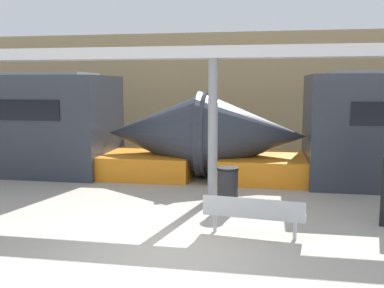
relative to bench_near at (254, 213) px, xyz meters
The scene contains 6 objects.
ground_plane 1.89m from the bench_near, 143.99° to the right, with size 60.00×60.00×0.00m, color #A8A093.
station_wall 10.81m from the bench_near, 98.01° to the left, with size 56.00×0.20×5.00m, color tan.
bench_near is the anchor object (origin of this frame).
trash_bin 1.75m from the bench_near, 111.06° to the left, with size 0.48×0.48×0.98m.
support_column_near 3.04m from the bench_near, 113.11° to the left, with size 0.24×0.24×3.44m, color gray.
canopy_beam 4.17m from the bench_near, 113.11° to the left, with size 28.00×0.60×0.28m, color silver.
Camera 1 is at (1.67, -6.67, 2.81)m, focal length 40.00 mm.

